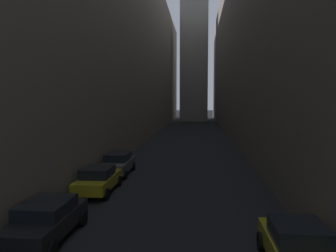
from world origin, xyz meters
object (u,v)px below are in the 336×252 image
(parked_car_left_third, at_px, (98,179))
(parked_car_right_second, at_px, (298,247))
(parked_car_left_far, at_px, (118,163))
(parked_car_left_second, at_px, (46,219))

(parked_car_left_third, relative_size, parked_car_right_second, 1.03)
(parked_car_left_far, bearing_deg, parked_car_right_second, -146.11)
(parked_car_left_second, height_order, parked_car_left_third, parked_car_left_third)
(parked_car_left_far, xyz_separation_m, parked_car_right_second, (8.80, -13.10, -0.02))
(parked_car_left_second, xyz_separation_m, parked_car_left_far, (0.00, 11.48, 0.01))
(parked_car_left_second, distance_m, parked_car_right_second, 8.95)
(parked_car_left_far, bearing_deg, parked_car_left_second, 180.00)
(parked_car_left_third, height_order, parked_car_left_far, parked_car_left_far)
(parked_car_right_second, bearing_deg, parked_car_left_third, 46.71)
(parked_car_left_third, relative_size, parked_car_left_far, 1.02)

